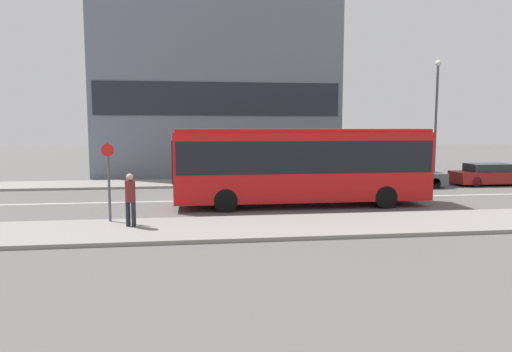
{
  "coord_description": "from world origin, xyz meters",
  "views": [
    {
      "loc": [
        -0.66,
        -21.34,
        3.49
      ],
      "look_at": [
        1.94,
        -1.65,
        1.31
      ],
      "focal_mm": 32.0,
      "sensor_mm": 36.0,
      "label": 1
    }
  ],
  "objects_px": {
    "city_bus": "(302,162)",
    "parked_car_0": "(407,177)",
    "pedestrian_near_stop": "(130,196)",
    "bus_stop_sign": "(109,176)",
    "parked_car_1": "(490,175)",
    "street_lamp": "(436,108)"
  },
  "relations": [
    {
      "from": "bus_stop_sign",
      "to": "parked_car_0",
      "type": "bearing_deg",
      "value": 28.49
    },
    {
      "from": "city_bus",
      "to": "street_lamp",
      "type": "height_order",
      "value": "street_lamp"
    },
    {
      "from": "parked_car_1",
      "to": "pedestrian_near_stop",
      "type": "bearing_deg",
      "value": -154.35
    },
    {
      "from": "parked_car_0",
      "to": "pedestrian_near_stop",
      "type": "distance_m",
      "value": 16.84
    },
    {
      "from": "parked_car_0",
      "to": "parked_car_1",
      "type": "distance_m",
      "value": 5.35
    },
    {
      "from": "parked_car_1",
      "to": "street_lamp",
      "type": "distance_m",
      "value": 5.03
    },
    {
      "from": "city_bus",
      "to": "parked_car_0",
      "type": "height_order",
      "value": "city_bus"
    },
    {
      "from": "parked_car_1",
      "to": "bus_stop_sign",
      "type": "distance_m",
      "value": 22.05
    },
    {
      "from": "parked_car_0",
      "to": "pedestrian_near_stop",
      "type": "bearing_deg",
      "value": -147.25
    },
    {
      "from": "bus_stop_sign",
      "to": "street_lamp",
      "type": "xyz_separation_m",
      "value": [
        17.62,
        9.91,
        2.8
      ]
    },
    {
      "from": "city_bus",
      "to": "pedestrian_near_stop",
      "type": "relative_size",
      "value": 6.16
    },
    {
      "from": "pedestrian_near_stop",
      "to": "bus_stop_sign",
      "type": "distance_m",
      "value": 1.42
    },
    {
      "from": "parked_car_0",
      "to": "bus_stop_sign",
      "type": "xyz_separation_m",
      "value": [
        -15.01,
        -8.15,
        1.16
      ]
    },
    {
      "from": "city_bus",
      "to": "bus_stop_sign",
      "type": "xyz_separation_m",
      "value": [
        -7.62,
        -2.95,
        -0.18
      ]
    },
    {
      "from": "city_bus",
      "to": "parked_car_1",
      "type": "relative_size",
      "value": 2.47
    },
    {
      "from": "parked_car_0",
      "to": "street_lamp",
      "type": "height_order",
      "value": "street_lamp"
    },
    {
      "from": "city_bus",
      "to": "pedestrian_near_stop",
      "type": "xyz_separation_m",
      "value": [
        -6.76,
        -3.91,
        -0.78
      ]
    },
    {
      "from": "city_bus",
      "to": "pedestrian_near_stop",
      "type": "height_order",
      "value": "city_bus"
    },
    {
      "from": "pedestrian_near_stop",
      "to": "street_lamp",
      "type": "height_order",
      "value": "street_lamp"
    },
    {
      "from": "city_bus",
      "to": "street_lamp",
      "type": "xyz_separation_m",
      "value": [
        10.01,
        6.96,
        2.62
      ]
    },
    {
      "from": "parked_car_1",
      "to": "bus_stop_sign",
      "type": "xyz_separation_m",
      "value": [
        -20.36,
        -8.41,
        1.14
      ]
    },
    {
      "from": "street_lamp",
      "to": "city_bus",
      "type": "bearing_deg",
      "value": -145.16
    }
  ]
}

